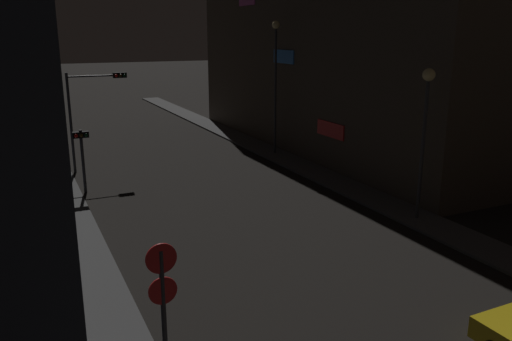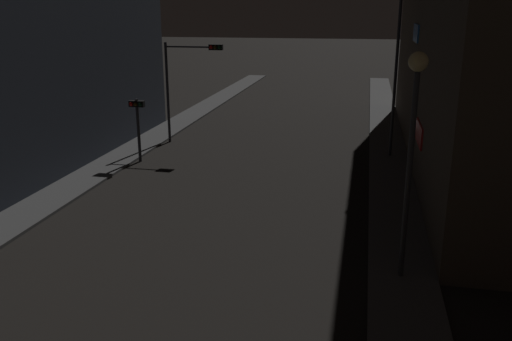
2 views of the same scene
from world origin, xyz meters
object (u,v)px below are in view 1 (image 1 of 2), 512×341
Objects in this scene: traffic_light_left_kerb at (82,148)px; street_lamp_near_block at (426,113)px; sign_pole_left at (164,327)px; street_lamp_far_block at (276,66)px; traffic_light_overhead at (90,102)px.

street_lamp_near_block is (12.95, -10.73, 2.43)m from traffic_light_left_kerb.
street_lamp_far_block is (13.95, 22.45, 3.32)m from sign_pole_left.
sign_pole_left is (-2.07, -23.43, -1.46)m from traffic_light_overhead.
street_lamp_near_block is at bearing -52.44° from traffic_light_overhead.
traffic_light_overhead is at bearing 84.96° from sign_pole_left.
traffic_light_left_kerb is 16.99m from street_lamp_near_block.
street_lamp_far_block is at bearing 58.15° from sign_pole_left.
street_lamp_near_block is at bearing -90.57° from street_lamp_far_block.
sign_pole_left is at bearing -121.85° from street_lamp_far_block.
street_lamp_near_block is at bearing 30.59° from sign_pole_left.
street_lamp_near_block is 0.75× the size of street_lamp_far_block.
sign_pole_left is 26.64m from street_lamp_far_block.
traffic_light_overhead is 5.03m from traffic_light_left_kerb.
street_lamp_far_block is (13.10, 3.57, 3.64)m from traffic_light_left_kerb.
street_lamp_far_block is at bearing 89.43° from street_lamp_near_block.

